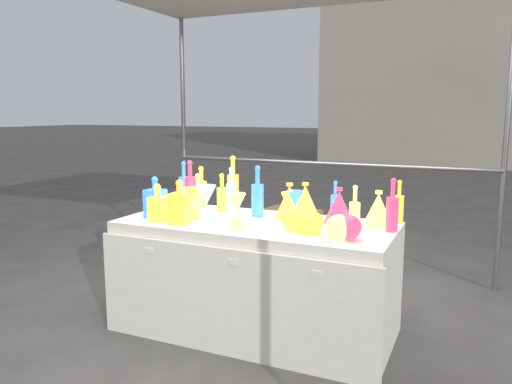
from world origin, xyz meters
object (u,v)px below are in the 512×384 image
at_px(cardboard_box_closed, 290,229).
at_px(decanter_0, 158,203).
at_px(display_table, 255,277).
at_px(lampshade_0, 289,201).
at_px(globe_0, 295,220).
at_px(bottle_0, 201,187).
at_px(hourglass_0, 191,203).

xyz_separation_m(cardboard_box_closed, decanter_0, (-0.10, -2.24, 0.66)).
height_order(display_table, lampshade_0, lampshade_0).
bearing_deg(globe_0, decanter_0, -172.76).
bearing_deg(lampshade_0, cardboard_box_closed, 130.76).
distance_m(display_table, lampshade_0, 0.56).
bearing_deg(cardboard_box_closed, lampshade_0, -60.73).
xyz_separation_m(bottle_0, lampshade_0, (0.76, -0.12, -0.03)).
bearing_deg(globe_0, hourglass_0, 177.32).
bearing_deg(hourglass_0, display_table, 10.97).
distance_m(display_table, decanter_0, 0.82).
relative_size(cardboard_box_closed, decanter_0, 2.32).
distance_m(display_table, globe_0, 0.56).
relative_size(display_table, bottle_0, 5.91).
xyz_separation_m(bottle_0, decanter_0, (-0.01, -0.56, -0.03)).
xyz_separation_m(decanter_0, globe_0, (0.92, 0.12, -0.05)).
xyz_separation_m(bottle_0, globe_0, (0.91, -0.44, -0.09)).
relative_size(cardboard_box_closed, hourglass_0, 2.70).
bearing_deg(lampshade_0, bottle_0, -168.42).
xyz_separation_m(cardboard_box_closed, bottle_0, (-0.09, -1.69, 0.69)).
bearing_deg(globe_0, cardboard_box_closed, 111.08).
height_order(hourglass_0, lampshade_0, lampshade_0).
bearing_deg(lampshade_0, globe_0, -43.41).
bearing_deg(lampshade_0, hourglass_0, -134.12).
bearing_deg(hourglass_0, decanter_0, -137.07).
bearing_deg(bottle_0, hourglass_0, -68.70).
bearing_deg(hourglass_0, lampshade_0, 25.29).
height_order(bottle_0, decanter_0, bottle_0).
bearing_deg(display_table, lampshade_0, 50.69).
height_order(decanter_0, globe_0, decanter_0).
relative_size(hourglass_0, globe_0, 1.23).
relative_size(hourglass_0, lampshade_0, 0.88).
relative_size(display_table, decanter_0, 7.34).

